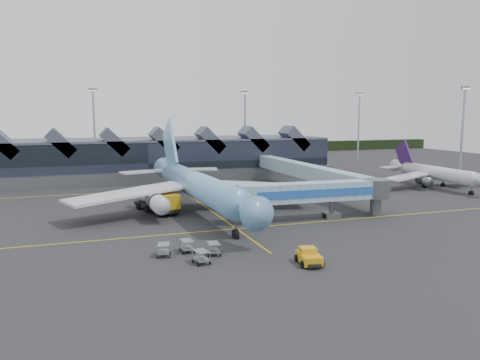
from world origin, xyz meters
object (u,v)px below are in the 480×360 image
object	(u,v)px
main_airliner	(196,185)
pushback_tug	(309,257)
regional_jet	(434,173)
fuel_truck	(155,199)
jet_bridge	(326,192)

from	to	relation	value
main_airliner	pushback_tug	size ratio (longest dim) A/B	11.75
regional_jet	pushback_tug	world-z (taller)	regional_jet
regional_jet	fuel_truck	size ratio (longest dim) A/B	2.55
jet_bridge	pushback_tug	size ratio (longest dim) A/B	6.10
main_airliner	pushback_tug	xyz separation A→B (m)	(4.73, -29.06, -3.64)
regional_jet	jet_bridge	size ratio (longest dim) A/B	1.16
pushback_tug	regional_jet	bearing A→B (deg)	47.24
pushback_tug	main_airliner	bearing A→B (deg)	109.09
fuel_truck	pushback_tug	bearing A→B (deg)	-90.66
jet_bridge	fuel_truck	size ratio (longest dim) A/B	2.20
main_airliner	fuel_truck	bearing A→B (deg)	154.76
fuel_truck	pushback_tug	xyz separation A→B (m)	(10.75, -31.56, -1.34)
fuel_truck	pushback_tug	world-z (taller)	fuel_truck
regional_jet	jet_bridge	bearing A→B (deg)	-151.40
fuel_truck	main_airliner	bearing A→B (deg)	-42.02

